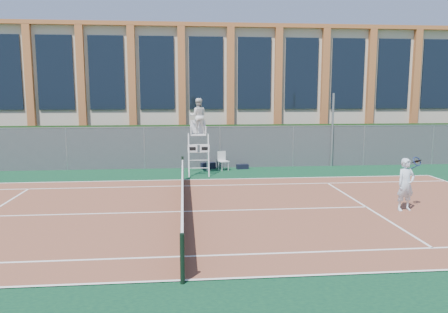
{
  "coord_description": "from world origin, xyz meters",
  "views": [
    {
      "loc": [
        0.06,
        -14.33,
        3.96
      ],
      "look_at": [
        1.68,
        3.0,
        1.45
      ],
      "focal_mm": 35.0,
      "sensor_mm": 36.0,
      "label": 1
    }
  ],
  "objects": [
    {
      "name": "steel_pole",
      "position": [
        8.14,
        8.7,
        1.99
      ],
      "size": [
        0.12,
        0.12,
        3.99
      ],
      "primitive_type": "cylinder",
      "color": "#9EA0A5",
      "rests_on": "ground"
    },
    {
      "name": "building",
      "position": [
        0.0,
        17.95,
        4.15
      ],
      "size": [
        45.0,
        10.6,
        8.22
      ],
      "color": "beige",
      "rests_on": "ground"
    },
    {
      "name": "ground",
      "position": [
        0.0,
        0.0,
        0.0
      ],
      "size": [
        120.0,
        120.0,
        0.0
      ],
      "primitive_type": "plane",
      "color": "#233814"
    },
    {
      "name": "umpire_chair",
      "position": [
        0.78,
        7.05,
        2.77
      ],
      "size": [
        1.06,
        1.63,
        3.79
      ],
      "color": "white",
      "rests_on": "ground"
    },
    {
      "name": "sports_bag_far",
      "position": [
        3.15,
        8.27,
        0.13
      ],
      "size": [
        0.66,
        0.37,
        0.25
      ],
      "primitive_type": "cube",
      "rotation": [
        0.0,
        0.0,
        0.17
      ],
      "color": "black",
      "rests_on": "apron"
    },
    {
      "name": "apron",
      "position": [
        0.0,
        1.0,
        0.01
      ],
      "size": [
        36.0,
        20.0,
        0.01
      ],
      "primitive_type": "cube",
      "color": "#0B3121",
      "rests_on": "ground"
    },
    {
      "name": "tennis_player",
      "position": [
        7.52,
        -0.53,
        0.93
      ],
      "size": [
        1.03,
        0.72,
        1.8
      ],
      "color": "silver",
      "rests_on": "tennis_court"
    },
    {
      "name": "fence",
      "position": [
        0.0,
        8.8,
        1.1
      ],
      "size": [
        40.0,
        0.06,
        2.2
      ],
      "primitive_type": null,
      "color": "#595E60",
      "rests_on": "ground"
    },
    {
      "name": "plastic_chair",
      "position": [
        2.07,
        7.99,
        0.59
      ],
      "size": [
        0.6,
        0.6,
        0.99
      ],
      "color": "silver",
      "rests_on": "apron"
    },
    {
      "name": "tennis_court",
      "position": [
        0.0,
        0.0,
        0.02
      ],
      "size": [
        23.77,
        10.97,
        0.02
      ],
      "primitive_type": "cube",
      "color": "brown",
      "rests_on": "apron"
    },
    {
      "name": "sports_bag_near",
      "position": [
        1.34,
        8.5,
        0.17
      ],
      "size": [
        0.81,
        0.49,
        0.32
      ],
      "primitive_type": "cube",
      "rotation": [
        0.0,
        0.0,
        0.26
      ],
      "color": "black",
      "rests_on": "apron"
    },
    {
      "name": "hedge",
      "position": [
        0.0,
        10.0,
        1.1
      ],
      "size": [
        40.0,
        1.4,
        2.2
      ],
      "primitive_type": "cube",
      "color": "black",
      "rests_on": "ground"
    },
    {
      "name": "tennis_net",
      "position": [
        0.0,
        0.0,
        0.54
      ],
      "size": [
        0.1,
        11.3,
        1.1
      ],
      "color": "black",
      "rests_on": "ground"
    }
  ]
}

